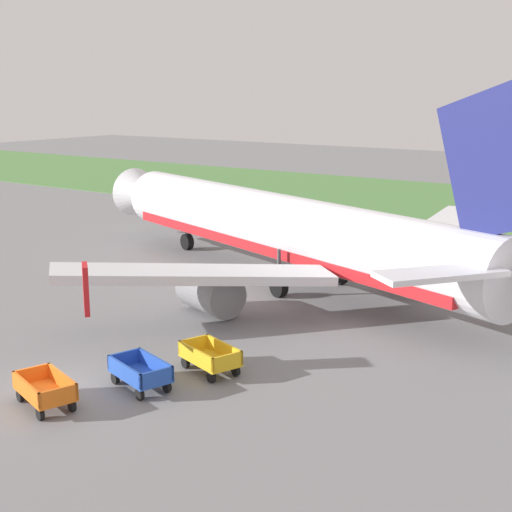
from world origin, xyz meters
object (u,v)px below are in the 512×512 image
Objects in this scene: baggage_cart_nearest at (45,390)px; baggage_cart_second_in_row at (140,372)px; baggage_cart_third_in_row at (210,357)px; airplane at (294,232)px.

baggage_cart_nearest is 3.47m from baggage_cart_second_in_row.
baggage_cart_third_in_row is at bearing 67.61° from baggage_cart_second_in_row.
airplane reaches higher than baggage_cart_second_in_row.
airplane is 19.05m from baggage_cart_nearest.
baggage_cart_third_in_row is at bearing -71.62° from airplane.
airplane reaches higher than baggage_cart_third_in_row.
baggage_cart_second_in_row is (3.21, -15.74, -2.45)m from airplane.
baggage_cart_nearest is at bearing -115.01° from baggage_cart_third_in_row.
baggage_cart_nearest is 1.00× the size of baggage_cart_second_in_row.
airplane is 16.25m from baggage_cart_second_in_row.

